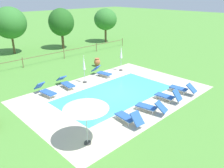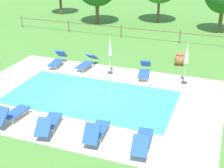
{
  "view_description": "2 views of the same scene",
  "coord_description": "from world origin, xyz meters",
  "px_view_note": "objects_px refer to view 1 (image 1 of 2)",
  "views": [
    {
      "loc": [
        -10.76,
        -10.71,
        6.95
      ],
      "look_at": [
        0.17,
        0.5,
        0.6
      ],
      "focal_mm": 36.2,
      "sensor_mm": 36.0,
      "label": 1
    },
    {
      "loc": [
        6.21,
        -13.49,
        7.47
      ],
      "look_at": [
        1.1,
        0.22,
        0.82
      ],
      "focal_mm": 51.61,
      "sensor_mm": 36.0,
      "label": 2
    }
  ],
  "objects_px": {
    "tree_centre": "(10,23)",
    "tree_east_mid": "(61,22)",
    "sun_lounger_north_end": "(151,107)",
    "patio_umbrella_open_foreground": "(86,105)",
    "terracotta_urn_near_fence": "(97,62)",
    "sun_lounger_south_end": "(182,88)",
    "sun_lounger_north_mid": "(168,96)",
    "sun_lounger_north_far": "(66,83)",
    "sun_lounger_south_near_corner": "(45,91)",
    "patio_umbrella_closed_row_mid_west": "(121,54)",
    "tree_west_mid": "(105,19)",
    "sun_lounger_south_mid": "(129,117)",
    "patio_umbrella_closed_row_west": "(84,65)",
    "sun_lounger_north_near_steps": "(102,72)"
  },
  "relations": [
    {
      "from": "sun_lounger_north_far",
      "to": "patio_umbrella_open_foreground",
      "type": "distance_m",
      "value": 7.82
    },
    {
      "from": "sun_lounger_north_end",
      "to": "tree_east_mid",
      "type": "height_order",
      "value": "tree_east_mid"
    },
    {
      "from": "sun_lounger_south_end",
      "to": "tree_west_mid",
      "type": "relative_size",
      "value": 0.42
    },
    {
      "from": "sun_lounger_north_end",
      "to": "sun_lounger_south_end",
      "type": "bearing_deg",
      "value": 1.84
    },
    {
      "from": "terracotta_urn_near_fence",
      "to": "tree_west_mid",
      "type": "distance_m",
      "value": 12.5
    },
    {
      "from": "sun_lounger_south_end",
      "to": "patio_umbrella_closed_row_west",
      "type": "relative_size",
      "value": 0.87
    },
    {
      "from": "sun_lounger_north_near_steps",
      "to": "tree_east_mid",
      "type": "xyz_separation_m",
      "value": [
        3.5,
        11.63,
        3.04
      ]
    },
    {
      "from": "sun_lounger_south_mid",
      "to": "tree_centre",
      "type": "relative_size",
      "value": 0.36
    },
    {
      "from": "sun_lounger_north_mid",
      "to": "tree_centre",
      "type": "relative_size",
      "value": 0.34
    },
    {
      "from": "sun_lounger_south_near_corner",
      "to": "patio_umbrella_closed_row_mid_west",
      "type": "distance_m",
      "value": 8.12
    },
    {
      "from": "patio_umbrella_closed_row_mid_west",
      "to": "tree_west_mid",
      "type": "relative_size",
      "value": 0.49
    },
    {
      "from": "sun_lounger_south_end",
      "to": "tree_centre",
      "type": "xyz_separation_m",
      "value": [
        -4.12,
        20.34,
        3.3
      ]
    },
    {
      "from": "patio_umbrella_open_foreground",
      "to": "tree_centre",
      "type": "bearing_deg",
      "value": 76.83
    },
    {
      "from": "sun_lounger_north_mid",
      "to": "patio_umbrella_open_foreground",
      "type": "bearing_deg",
      "value": 178.91
    },
    {
      "from": "sun_lounger_north_far",
      "to": "sun_lounger_south_near_corner",
      "type": "bearing_deg",
      "value": -172.05
    },
    {
      "from": "tree_east_mid",
      "to": "patio_umbrella_closed_row_west",
      "type": "bearing_deg",
      "value": -115.26
    },
    {
      "from": "terracotta_urn_near_fence",
      "to": "patio_umbrella_open_foreground",
      "type": "bearing_deg",
      "value": -132.92
    },
    {
      "from": "terracotta_urn_near_fence",
      "to": "tree_centre",
      "type": "height_order",
      "value": "tree_centre"
    },
    {
      "from": "sun_lounger_north_end",
      "to": "patio_umbrella_closed_row_mid_west",
      "type": "height_order",
      "value": "patio_umbrella_closed_row_mid_west"
    },
    {
      "from": "sun_lounger_north_mid",
      "to": "patio_umbrella_closed_row_west",
      "type": "distance_m",
      "value": 7.11
    },
    {
      "from": "sun_lounger_south_mid",
      "to": "sun_lounger_south_end",
      "type": "bearing_deg",
      "value": 0.5
    },
    {
      "from": "sun_lounger_south_end",
      "to": "terracotta_urn_near_fence",
      "type": "height_order",
      "value": "sun_lounger_south_end"
    },
    {
      "from": "patio_umbrella_closed_row_west",
      "to": "terracotta_urn_near_fence",
      "type": "xyz_separation_m",
      "value": [
        3.7,
        2.71,
        -1.05
      ]
    },
    {
      "from": "sun_lounger_north_far",
      "to": "sun_lounger_south_near_corner",
      "type": "xyz_separation_m",
      "value": [
        -1.93,
        -0.27,
        0.01
      ]
    },
    {
      "from": "tree_centre",
      "to": "tree_east_mid",
      "type": "xyz_separation_m",
      "value": [
        5.81,
        -1.82,
        -0.26
      ]
    },
    {
      "from": "sun_lounger_north_mid",
      "to": "sun_lounger_south_end",
      "type": "xyz_separation_m",
      "value": [
        1.91,
        0.03,
        -0.02
      ]
    },
    {
      "from": "sun_lounger_south_near_corner",
      "to": "patio_umbrella_open_foreground",
      "type": "bearing_deg",
      "value": -101.77
    },
    {
      "from": "sun_lounger_south_mid",
      "to": "sun_lounger_north_mid",
      "type": "bearing_deg",
      "value": 0.32
    },
    {
      "from": "sun_lounger_south_near_corner",
      "to": "sun_lounger_south_end",
      "type": "height_order",
      "value": "sun_lounger_south_near_corner"
    },
    {
      "from": "sun_lounger_north_far",
      "to": "sun_lounger_north_mid",
      "type": "bearing_deg",
      "value": -62.53
    },
    {
      "from": "sun_lounger_north_mid",
      "to": "patio_umbrella_open_foreground",
      "type": "height_order",
      "value": "patio_umbrella_open_foreground"
    },
    {
      "from": "tree_east_mid",
      "to": "sun_lounger_south_end",
      "type": "bearing_deg",
      "value": -95.21
    },
    {
      "from": "patio_umbrella_closed_row_mid_west",
      "to": "sun_lounger_south_near_corner",
      "type": "bearing_deg",
      "value": -179.3
    },
    {
      "from": "tree_centre",
      "to": "sun_lounger_south_mid",
      "type": "bearing_deg",
      "value": -95.26
    },
    {
      "from": "patio_umbrella_closed_row_west",
      "to": "tree_west_mid",
      "type": "xyz_separation_m",
      "value": [
        12.57,
        11.03,
        1.83
      ]
    },
    {
      "from": "sun_lounger_north_far",
      "to": "sun_lounger_south_near_corner",
      "type": "distance_m",
      "value": 1.95
    },
    {
      "from": "sun_lounger_north_mid",
      "to": "sun_lounger_north_far",
      "type": "relative_size",
      "value": 0.92
    },
    {
      "from": "patio_umbrella_closed_row_mid_west",
      "to": "tree_west_mid",
      "type": "height_order",
      "value": "tree_west_mid"
    },
    {
      "from": "sun_lounger_south_end",
      "to": "patio_umbrella_closed_row_mid_west",
      "type": "height_order",
      "value": "patio_umbrella_closed_row_mid_west"
    },
    {
      "from": "sun_lounger_north_end",
      "to": "sun_lounger_south_mid",
      "type": "bearing_deg",
      "value": 177.69
    },
    {
      "from": "sun_lounger_north_end",
      "to": "patio_umbrella_open_foreground",
      "type": "distance_m",
      "value": 5.13
    },
    {
      "from": "sun_lounger_south_near_corner",
      "to": "terracotta_urn_near_fence",
      "type": "distance_m",
      "value": 7.79
    },
    {
      "from": "patio_umbrella_open_foreground",
      "to": "tree_west_mid",
      "type": "bearing_deg",
      "value": 45.16
    },
    {
      "from": "terracotta_urn_near_fence",
      "to": "tree_east_mid",
      "type": "xyz_separation_m",
      "value": [
        1.87,
        9.09,
        2.98
      ]
    },
    {
      "from": "sun_lounger_north_far",
      "to": "terracotta_urn_near_fence",
      "type": "distance_m",
      "value": 5.9
    },
    {
      "from": "sun_lounger_south_near_corner",
      "to": "terracotta_urn_near_fence",
      "type": "bearing_deg",
      "value": 20.54
    },
    {
      "from": "patio_umbrella_open_foreground",
      "to": "patio_umbrella_closed_row_mid_west",
      "type": "height_order",
      "value": "patio_umbrella_open_foreground"
    },
    {
      "from": "sun_lounger_north_far",
      "to": "tree_centre",
      "type": "xyz_separation_m",
      "value": [
        1.43,
        13.38,
        3.31
      ]
    },
    {
      "from": "sun_lounger_south_end",
      "to": "tree_centre",
      "type": "height_order",
      "value": "tree_centre"
    },
    {
      "from": "sun_lounger_north_end",
      "to": "sun_lounger_south_end",
      "type": "relative_size",
      "value": 1.01
    }
  ]
}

